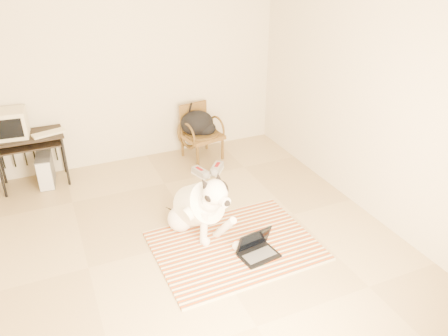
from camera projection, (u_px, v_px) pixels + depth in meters
floor at (200, 239)px, 4.70m from camera, size 4.50×4.50×0.00m
wall_back at (138, 66)px, 5.90m from camera, size 4.50×0.00×4.50m
wall_front at (349, 269)px, 2.24m from camera, size 4.50×0.00×4.50m
wall_right at (367, 95)px, 4.78m from camera, size 0.00×4.50×4.50m
rug at (235, 246)px, 4.57m from camera, size 1.67×1.29×0.02m
dog at (199, 207)px, 4.65m from camera, size 0.61×1.07×0.83m
laptop at (257, 249)px, 4.41m from camera, size 0.42×0.33×0.27m
computer_desk at (29, 143)px, 5.48m from camera, size 0.84×0.47×0.70m
crt_monitor at (10, 124)px, 5.33m from camera, size 0.41×0.39×0.34m
desk_keyboard at (49, 133)px, 5.46m from camera, size 0.42×0.25×0.03m
pc_tower at (46, 170)px, 5.67m from camera, size 0.23×0.45×0.41m
rattan_chair at (200, 132)px, 6.32m from camera, size 0.60×0.58×0.78m
backpack at (198, 124)px, 6.24m from camera, size 0.49×0.40×0.35m
sneaker_left at (200, 173)px, 5.94m from camera, size 0.18×0.30×0.10m
sneaker_right at (217, 169)px, 6.04m from camera, size 0.28×0.31×0.10m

